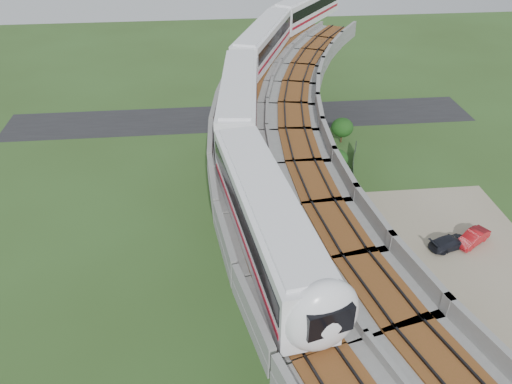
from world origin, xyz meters
TOP-DOWN VIEW (x-y plane):
  - ground at (0.00, 0.00)m, footprint 160.00×160.00m
  - dirt_lot at (14.00, -2.00)m, footprint 18.00×26.00m
  - asphalt_road at (0.00, 30.00)m, footprint 60.00×8.00m
  - viaduct at (3.84, 0.00)m, footprint 19.58×73.98m
  - metro_train at (1.81, 13.11)m, footprint 18.45×59.78m
  - fence at (9.75, 0.00)m, footprint 3.87×38.73m
  - tree_0 at (11.20, 21.95)m, footprint 2.60×2.60m
  - tree_1 at (8.87, 14.91)m, footprint 2.39×2.39m
  - tree_2 at (7.12, 5.45)m, footprint 2.46×2.46m
  - tree_3 at (7.43, -6.91)m, footprint 2.72×2.72m
  - car_white at (10.48, -8.85)m, footprint 2.99×3.36m
  - car_red at (17.94, 2.17)m, footprint 3.73×2.98m
  - car_dark at (15.72, 1.81)m, footprint 4.11×2.58m

SIDE VIEW (x-z plane):
  - ground at x=0.00m, z-range 0.00..0.00m
  - asphalt_road at x=0.00m, z-range 0.00..0.03m
  - dirt_lot at x=14.00m, z-range 0.00..0.04m
  - car_white at x=10.48m, z-range 0.04..1.14m
  - car_dark at x=15.72m, z-range 0.04..1.15m
  - car_red at x=17.94m, z-range 0.04..1.23m
  - fence at x=9.75m, z-range 0.00..1.50m
  - tree_1 at x=8.87m, z-range 0.39..3.22m
  - tree_0 at x=11.20m, z-range 0.41..3.45m
  - tree_3 at x=7.43m, z-range 0.51..3.83m
  - tree_2 at x=7.12m, z-range 0.69..4.16m
  - viaduct at x=3.84m, z-range 3.35..14.75m
  - metro_train at x=1.81m, z-range 10.49..14.13m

